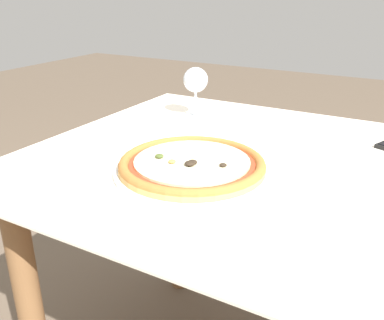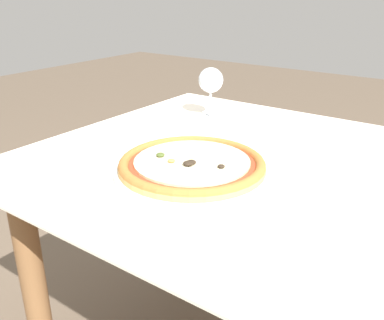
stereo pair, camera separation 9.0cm
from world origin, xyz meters
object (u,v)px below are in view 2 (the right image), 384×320
dining_table (291,213)px  pizza_plate (192,166)px  fork (74,168)px  wine_glass_far_left (211,82)px

dining_table → pizza_plate: size_ratio=3.70×
pizza_plate → fork: pizza_plate is taller
dining_table → fork: bearing=-146.5°
wine_glass_far_left → pizza_plate: bearing=-62.0°
dining_table → pizza_plate: 0.25m
dining_table → pizza_plate: (-0.18, -0.13, 0.11)m
fork → wine_glass_far_left: wine_glass_far_left is taller
dining_table → fork: fork is taller
dining_table → fork: (-0.40, -0.26, 0.10)m
fork → wine_glass_far_left: size_ratio=1.13×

